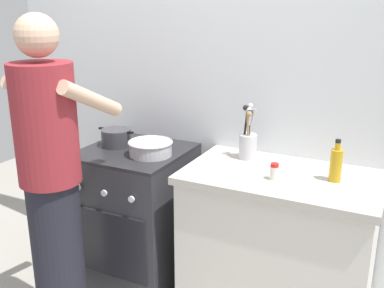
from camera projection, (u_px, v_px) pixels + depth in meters
name	position (u px, v px, depth m)	size (l,w,h in m)	color
back_wall	(244.00, 90.00, 2.65)	(3.20, 0.10, 2.50)	silver
countertop	(277.00, 251.00, 2.44)	(1.00, 0.60, 0.90)	silver
stove_range	(137.00, 218.00, 2.83)	(0.60, 0.62, 0.90)	#2D2D33
pot	(116.00, 138.00, 2.75)	(0.25, 0.18, 0.11)	#38383D
mixing_bowl	(151.00, 147.00, 2.59)	(0.26, 0.26, 0.08)	#B7B7BC
utensil_crock	(248.00, 142.00, 2.52)	(0.10, 0.10, 0.31)	silver
spice_bottle	(274.00, 172.00, 2.23)	(0.04, 0.04, 0.09)	silver
oil_bottle	(336.00, 164.00, 2.20)	(0.06, 0.06, 0.21)	gold
person	(53.00, 189.00, 2.23)	(0.41, 0.50, 1.70)	black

